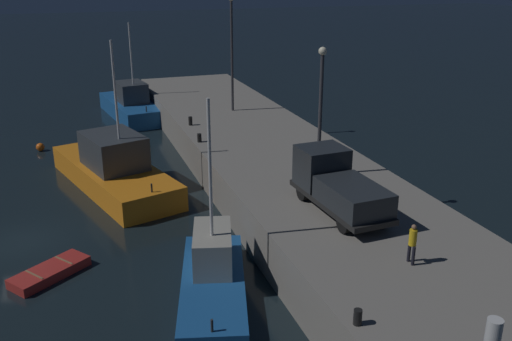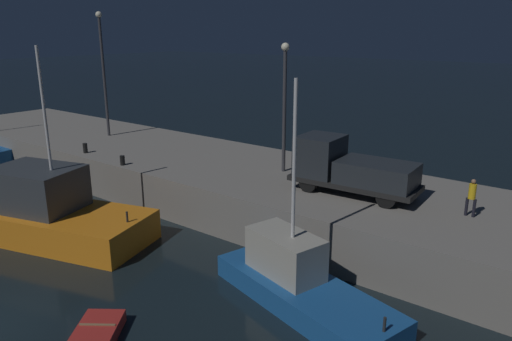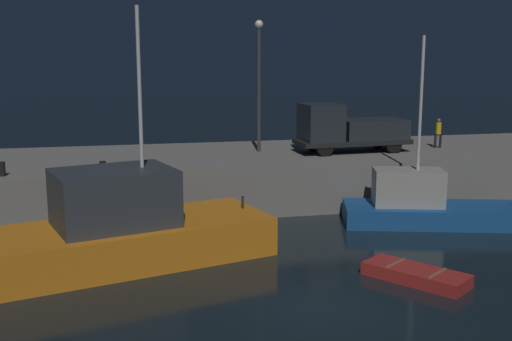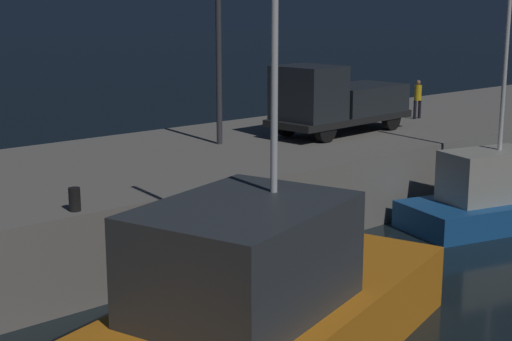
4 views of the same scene
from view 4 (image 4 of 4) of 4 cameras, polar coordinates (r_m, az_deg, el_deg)
name	(u,v)px [view 4 (image 4 of 4)]	position (r m, az deg, el deg)	size (l,w,h in m)	color
pier_quay	(192,186)	(25.77, -4.79, -1.18)	(59.75, 9.18, 2.35)	gray
fishing_trawler_red	(505,198)	(26.77, 17.98, -1.96)	(8.32, 4.63, 8.37)	#195193
fishing_boat_white	(237,325)	(14.76, -1.39, -11.37)	(12.65, 7.15, 9.29)	orange
lamp_post_east	(218,24)	(26.49, -2.80, 10.80)	(0.44, 0.44, 6.96)	#38383D
utility_truck	(336,101)	(28.94, 5.92, 5.18)	(6.23, 2.55, 2.63)	black
dockworker	(418,97)	(33.47, 11.89, 5.37)	(0.44, 0.31, 1.64)	black
bollard_east	(75,199)	(18.61, -13.28, -2.10)	(0.28, 0.28, 0.56)	black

